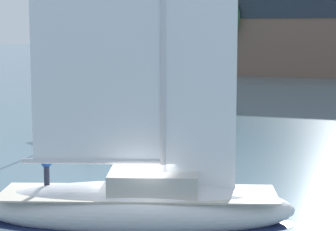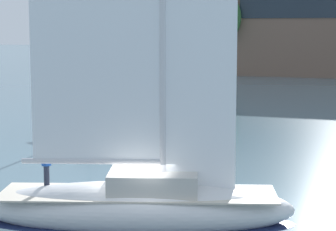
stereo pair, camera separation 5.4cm
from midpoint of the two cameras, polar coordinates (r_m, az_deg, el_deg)
tree_shore_center at (r=95.85m, az=4.66°, el=8.46°), size 5.81×5.81×11.95m
sailboat_main at (r=22.95m, az=-2.53°, el=-7.48°), size 11.40×6.34×15.09m
sailboat_moored_mid_channel at (r=44.87m, az=-6.27°, el=-0.52°), size 5.92×8.29×11.26m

